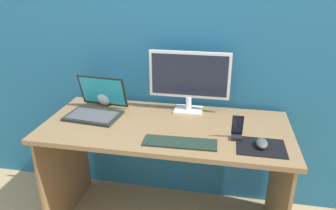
{
  "coord_description": "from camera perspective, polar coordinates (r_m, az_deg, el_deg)",
  "views": [
    {
      "loc": [
        0.32,
        -1.63,
        1.57
      ],
      "look_at": [
        0.02,
        -0.02,
        0.88
      ],
      "focal_mm": 33.34,
      "sensor_mm": 36.0,
      "label": 1
    }
  ],
  "objects": [
    {
      "name": "desk",
      "position": [
        1.93,
        -0.4,
        -7.7
      ],
      "size": [
        1.46,
        0.66,
        0.74
      ],
      "color": "olive",
      "rests_on": "ground_plane"
    },
    {
      "name": "fishbowl",
      "position": [
        2.16,
        -11.08,
        1.95
      ],
      "size": [
        0.15,
        0.15,
        0.15
      ],
      "primitive_type": "sphere",
      "color": "silver",
      "rests_on": "desk"
    },
    {
      "name": "mouse",
      "position": [
        1.69,
        16.78,
        -6.73
      ],
      "size": [
        0.06,
        0.1,
        0.04
      ],
      "primitive_type": "ellipsoid",
      "rotation": [
        0.0,
        0.0,
        -0.03
      ],
      "color": "#454B49",
      "rests_on": "mousepad"
    },
    {
      "name": "laptop",
      "position": [
        2.03,
        -12.93,
        -0.39
      ],
      "size": [
        0.35,
        0.32,
        0.23
      ],
      "color": "black",
      "rests_on": "desk"
    },
    {
      "name": "wall_back",
      "position": [
        2.06,
        1.65,
        13.83
      ],
      "size": [
        6.0,
        0.04,
        2.5
      ],
      "primitive_type": "cube",
      "color": "#24668E",
      "rests_on": "ground_plane"
    },
    {
      "name": "mousepad",
      "position": [
        1.7,
        16.63,
        -7.36
      ],
      "size": [
        0.25,
        0.2,
        0.0
      ],
      "primitive_type": "cube",
      "color": "black",
      "rests_on": "desk"
    },
    {
      "name": "monitor",
      "position": [
        1.97,
        3.91,
        4.79
      ],
      "size": [
        0.51,
        0.14,
        0.39
      ],
      "color": "white",
      "rests_on": "desk"
    },
    {
      "name": "phone_in_dock",
      "position": [
        1.72,
        12.5,
        -4.59
      ],
      "size": [
        0.06,
        0.06,
        0.14
      ],
      "color": "black",
      "rests_on": "desk"
    },
    {
      "name": "keyboard_external",
      "position": [
        1.66,
        2.24,
        -6.89
      ],
      "size": [
        0.39,
        0.13,
        0.01
      ],
      "primitive_type": "cube",
      "rotation": [
        0.0,
        0.0,
        0.03
      ],
      "color": "#1D2D24",
      "rests_on": "desk"
    }
  ]
}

